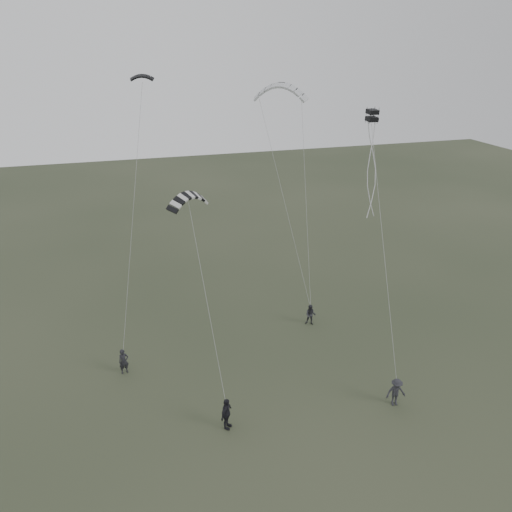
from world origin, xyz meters
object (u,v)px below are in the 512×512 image
object	(u,v)px
kite_dark_small	(142,76)
kite_pale_large	(280,85)
flyer_center	(226,414)
kite_striped	(188,195)
flyer_left	(124,361)
flyer_far	(396,392)
flyer_right	(311,315)
kite_box	(372,115)

from	to	relation	value
kite_dark_small	kite_pale_large	size ratio (longest dim) A/B	0.34
flyer_center	kite_striped	distance (m)	12.86
flyer_left	flyer_far	size ratio (longest dim) A/B	0.96
flyer_right	kite_dark_small	size ratio (longest dim) A/B	1.12
flyer_far	flyer_right	bearing A→B (deg)	104.92
flyer_far	kite_pale_large	world-z (taller)	kite_pale_large
flyer_right	flyer_left	bearing A→B (deg)	-141.83
flyer_left	flyer_far	world-z (taller)	flyer_far
kite_dark_small	kite_striped	xyz separation A→B (m)	(1.72, -5.49, -6.46)
kite_dark_small	kite_pale_large	distance (m)	12.04
flyer_right	flyer_center	world-z (taller)	flyer_center
flyer_right	kite_striped	xyz separation A→B (m)	(-9.14, -1.83, 10.75)
kite_pale_large	flyer_center	bearing A→B (deg)	-85.31
kite_box	kite_striped	bearing A→B (deg)	176.42
kite_dark_small	kite_pale_large	world-z (taller)	kite_dark_small
flyer_center	flyer_far	world-z (taller)	flyer_center
kite_box	flyer_far	bearing A→B (deg)	-100.59
kite_pale_large	flyer_right	bearing A→B (deg)	-59.35
flyer_left	flyer_center	size ratio (longest dim) A/B	0.89
flyer_left	kite_striped	world-z (taller)	kite_striped
kite_dark_small	kite_box	distance (m)	14.77
flyer_left	flyer_right	size ratio (longest dim) A/B	1.06
kite_dark_small	kite_box	size ratio (longest dim) A/B	2.06
flyer_far	kite_pale_large	distance (m)	24.45
flyer_far	kite_pale_large	xyz separation A→B (m)	(-1.24, 18.50, 15.95)
flyer_left	kite_dark_small	world-z (taller)	kite_dark_small
flyer_left	kite_striped	xyz separation A→B (m)	(4.87, 0.43, 10.69)
flyer_center	flyer_left	bearing A→B (deg)	75.76
flyer_right	flyer_center	distance (m)	12.63
flyer_center	flyer_right	bearing A→B (deg)	-5.64
kite_striped	flyer_left	bearing A→B (deg)	152.17
flyer_left	flyer_right	bearing A→B (deg)	-4.65
kite_striped	flyer_far	bearing A→B (deg)	-70.89
kite_striped	kite_box	xyz separation A→B (m)	(11.69, -0.30, 4.26)
kite_pale_large	kite_box	bearing A→B (deg)	-45.61
flyer_left	kite_dark_small	bearing A→B (deg)	48.17
kite_striped	flyer_right	bearing A→B (deg)	-21.54
flyer_left	kite_box	distance (m)	22.32
kite_striped	kite_dark_small	bearing A→B (deg)	74.61
flyer_left	flyer_right	world-z (taller)	flyer_left
kite_pale_large	kite_dark_small	bearing A→B (deg)	-124.97
flyer_left	kite_pale_large	distance (m)	23.88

